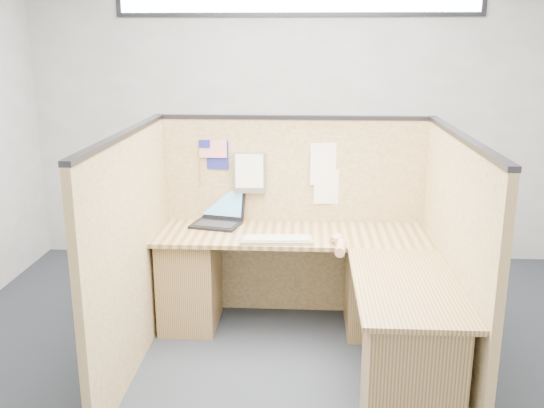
# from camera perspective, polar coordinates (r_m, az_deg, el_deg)

# --- Properties ---
(floor) EXTENTS (5.00, 5.00, 0.00)m
(floor) POSITION_cam_1_polar(r_m,az_deg,el_deg) (4.01, 1.55, -15.78)
(floor) COLOR black
(floor) RESTS_ON ground
(wall_back) EXTENTS (5.00, 0.00, 5.00)m
(wall_back) POSITION_cam_1_polar(r_m,az_deg,el_deg) (5.72, 2.39, 8.54)
(wall_back) COLOR #95989A
(wall_back) RESTS_ON floor
(wall_front) EXTENTS (5.00, 0.00, 5.00)m
(wall_front) POSITION_cam_1_polar(r_m,az_deg,el_deg) (1.36, -1.23, -13.89)
(wall_front) COLOR #95989A
(wall_front) RESTS_ON floor
(cubicle_partitions) EXTENTS (2.06, 1.83, 1.53)m
(cubicle_partitions) POSITION_cam_1_polar(r_m,az_deg,el_deg) (4.07, 1.82, -3.33)
(cubicle_partitions) COLOR #866143
(cubicle_partitions) RESTS_ON floor
(l_desk) EXTENTS (1.95, 1.75, 0.73)m
(l_desk) POSITION_cam_1_polar(r_m,az_deg,el_deg) (4.08, 4.33, -9.01)
(l_desk) COLOR brown
(l_desk) RESTS_ON floor
(laptop) EXTENTS (0.39, 0.40, 0.25)m
(laptop) POSITION_cam_1_polar(r_m,az_deg,el_deg) (4.55, -5.18, -1.08)
(laptop) COLOR black
(laptop) RESTS_ON l_desk
(keyboard) EXTENTS (0.49, 0.19, 0.03)m
(keyboard) POSITION_cam_1_polar(r_m,az_deg,el_deg) (4.13, 0.46, -3.39)
(keyboard) COLOR gray
(keyboard) RESTS_ON l_desk
(mouse) EXTENTS (0.10, 0.07, 0.04)m
(mouse) POSITION_cam_1_polar(r_m,az_deg,el_deg) (4.13, 6.17, -3.42)
(mouse) COLOR #BCBCC0
(mouse) RESTS_ON l_desk
(hand_forearm) EXTENTS (0.10, 0.34, 0.07)m
(hand_forearm) POSITION_cam_1_polar(r_m,az_deg,el_deg) (4.01, 6.39, -3.80)
(hand_forearm) COLOR tan
(hand_forearm) RESTS_ON l_desk
(blue_poster) EXTENTS (0.16, 0.01, 0.22)m
(blue_poster) POSITION_cam_1_polar(r_m,az_deg,el_deg) (4.53, -5.15, 4.64)
(blue_poster) COLOR navy
(blue_poster) RESTS_ON cubicle_partitions
(american_flag) EXTENTS (0.21, 0.01, 0.36)m
(american_flag) POSITION_cam_1_polar(r_m,az_deg,el_deg) (4.52, -5.89, 5.04)
(american_flag) COLOR olive
(american_flag) RESTS_ON cubicle_partitions
(file_holder) EXTENTS (0.23, 0.05, 0.30)m
(file_holder) POSITION_cam_1_polar(r_m,az_deg,el_deg) (4.50, -2.13, 2.95)
(file_holder) COLOR slate
(file_holder) RESTS_ON cubicle_partitions
(paper_left) EXTENTS (0.24, 0.03, 0.31)m
(paper_left) POSITION_cam_1_polar(r_m,az_deg,el_deg) (4.49, 5.18, 3.77)
(paper_left) COLOR white
(paper_left) RESTS_ON cubicle_partitions
(paper_right) EXTENTS (0.20, 0.02, 0.26)m
(paper_right) POSITION_cam_1_polar(r_m,az_deg,el_deg) (4.53, 5.26, 1.62)
(paper_right) COLOR white
(paper_right) RESTS_ON cubicle_partitions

